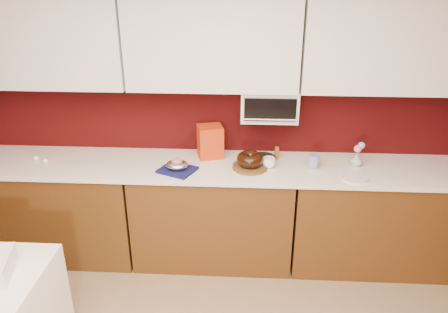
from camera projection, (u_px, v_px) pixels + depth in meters
wall_back at (215, 112)px, 3.70m from camera, size 4.00×0.02×2.50m
base_cabinet_left at (62, 210)px, 3.82m from camera, size 1.31×0.58×0.86m
base_cabinet_center at (213, 214)px, 3.75m from camera, size 1.31×0.58×0.86m
base_cabinet_right at (370, 219)px, 3.68m from camera, size 1.31×0.58×0.86m
countertop at (212, 167)px, 3.57m from camera, size 4.00×0.62×0.04m
upper_cabinet_left at (41, 42)px, 3.38m from camera, size 1.31×0.33×0.70m
upper_cabinet_center at (213, 43)px, 3.31m from camera, size 1.31×0.33×0.70m
upper_cabinet_right at (391, 45)px, 3.24m from camera, size 1.31×0.33×0.70m
toaster_oven at (269, 104)px, 3.50m from camera, size 0.45×0.30×0.25m
toaster_oven_door at (270, 110)px, 3.35m from camera, size 0.40×0.02×0.18m
toaster_oven_handle at (270, 120)px, 3.37m from camera, size 0.42×0.02×0.02m
cake_base at (250, 167)px, 3.49m from camera, size 0.33×0.33×0.03m
bundt_cake at (250, 159)px, 3.47m from camera, size 0.28×0.28×0.09m
navy_towel at (177, 170)px, 3.45m from camera, size 0.34×0.31×0.02m
foil_ham_nest at (177, 165)px, 3.43m from camera, size 0.18×0.16×0.07m
roasted_ham at (177, 162)px, 3.42m from camera, size 0.11×0.10×0.06m
pandoro_box at (210, 141)px, 3.66m from camera, size 0.24×0.23×0.27m
dark_pan at (262, 159)px, 3.62m from camera, size 0.29×0.29×0.04m
coffee_mug at (269, 162)px, 3.49m from camera, size 0.13×0.13×0.10m
blue_jar at (313, 161)px, 3.49m from camera, size 0.12×0.12×0.11m
flower_vase at (356, 159)px, 3.52m from camera, size 0.10×0.10×0.12m
flower_pink at (358, 149)px, 3.49m from camera, size 0.06×0.06×0.06m
flower_blue at (361, 145)px, 3.49m from camera, size 0.06×0.06×0.06m
china_plate at (354, 178)px, 3.33m from camera, size 0.25×0.25×0.01m
amber_bottle at (277, 153)px, 3.65m from camera, size 0.04×0.04×0.11m
egg_left at (36, 158)px, 3.63m from camera, size 0.06×0.05×0.04m
egg_right at (45, 161)px, 3.59m from camera, size 0.05×0.04×0.04m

